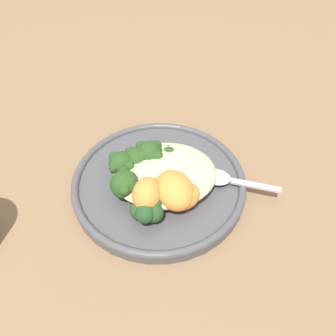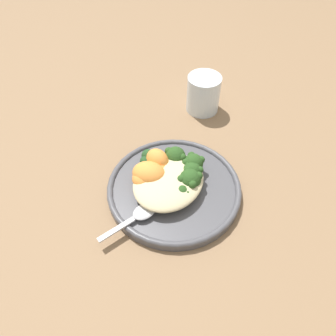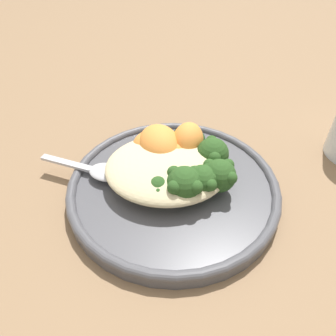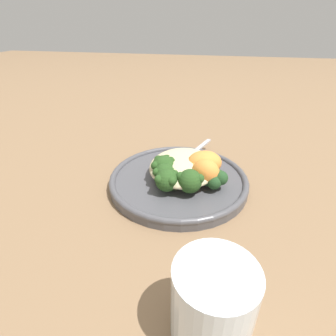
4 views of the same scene
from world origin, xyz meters
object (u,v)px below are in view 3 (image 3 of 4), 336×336
at_px(sweet_potato_chunk_0, 154,144).
at_px(spoon, 100,171).
at_px(broccoli_stalk_2, 195,178).
at_px(broccoli_stalk_3, 215,175).
at_px(quinoa_mound, 167,168).
at_px(broccoli_stalk_0, 158,184).
at_px(kale_tuft, 188,138).
at_px(broccoli_stalk_1, 183,182).
at_px(broccoli_stalk_4, 202,157).
at_px(sweet_potato_chunk_2, 158,144).
at_px(plate, 173,187).
at_px(sweet_potato_chunk_3, 175,152).
at_px(sweet_potato_chunk_1, 188,141).

bearing_deg(sweet_potato_chunk_0, spoon, -151.31).
relative_size(broccoli_stalk_2, broccoli_stalk_3, 0.94).
distance_m(quinoa_mound, broccoli_stalk_0, 0.03).
distance_m(broccoli_stalk_3, kale_tuft, 0.08).
bearing_deg(broccoli_stalk_1, sweet_potato_chunk_0, 178.85).
height_order(broccoli_stalk_4, kale_tuft, broccoli_stalk_4).
distance_m(broccoli_stalk_1, kale_tuft, 0.09).
bearing_deg(broccoli_stalk_3, broccoli_stalk_1, -135.47).
bearing_deg(sweet_potato_chunk_2, quinoa_mound, -73.45).
bearing_deg(sweet_potato_chunk_0, broccoli_stalk_4, -24.00).
distance_m(plate, kale_tuft, 0.07).
height_order(broccoli_stalk_0, sweet_potato_chunk_3, sweet_potato_chunk_3).
distance_m(plate, spoon, 0.09).
height_order(broccoli_stalk_1, sweet_potato_chunk_1, sweet_potato_chunk_1).
xyz_separation_m(sweet_potato_chunk_0, sweet_potato_chunk_2, (0.01, -0.01, 0.00)).
height_order(quinoa_mound, sweet_potato_chunk_3, sweet_potato_chunk_3).
height_order(broccoli_stalk_1, broccoli_stalk_2, broccoli_stalk_1).
relative_size(plate, broccoli_stalk_1, 2.99).
height_order(plate, broccoli_stalk_0, broccoli_stalk_0).
height_order(plate, broccoli_stalk_3, broccoli_stalk_3).
distance_m(broccoli_stalk_1, spoon, 0.11).
height_order(broccoli_stalk_1, broccoli_stalk_3, broccoli_stalk_1).
height_order(plate, spoon, spoon).
bearing_deg(broccoli_stalk_2, plate, -167.46).
xyz_separation_m(broccoli_stalk_3, spoon, (-0.14, 0.02, -0.01)).
relative_size(broccoli_stalk_4, kale_tuft, 2.31).
height_order(broccoli_stalk_3, sweet_potato_chunk_3, broccoli_stalk_3).
height_order(broccoli_stalk_4, sweet_potato_chunk_0, broccoli_stalk_4).
xyz_separation_m(broccoli_stalk_3, sweet_potato_chunk_1, (-0.03, 0.06, 0.00)).
bearing_deg(broccoli_stalk_3, kale_tuft, 133.56).
distance_m(broccoli_stalk_1, sweet_potato_chunk_1, 0.07).
xyz_separation_m(broccoli_stalk_3, kale_tuft, (-0.03, 0.08, -0.00)).
relative_size(sweet_potato_chunk_2, sweet_potato_chunk_3, 1.46).
height_order(plate, sweet_potato_chunk_3, sweet_potato_chunk_3).
relative_size(broccoli_stalk_2, kale_tuft, 1.89).
relative_size(broccoli_stalk_1, sweet_potato_chunk_2, 1.34).
height_order(broccoli_stalk_1, spoon, broccoli_stalk_1).
distance_m(plate, sweet_potato_chunk_3, 0.05).
bearing_deg(broccoli_stalk_2, sweet_potato_chunk_0, 168.07).
distance_m(broccoli_stalk_0, sweet_potato_chunk_0, 0.07).
height_order(plate, broccoli_stalk_1, broccoli_stalk_1).
bearing_deg(sweet_potato_chunk_1, broccoli_stalk_3, -64.99).
bearing_deg(kale_tuft, sweet_potato_chunk_0, -161.97).
relative_size(broccoli_stalk_3, sweet_potato_chunk_3, 2.07).
xyz_separation_m(quinoa_mound, broccoli_stalk_0, (-0.01, -0.03, -0.00)).
height_order(quinoa_mound, sweet_potato_chunk_2, sweet_potato_chunk_2).
height_order(sweet_potato_chunk_1, kale_tuft, sweet_potato_chunk_1).
xyz_separation_m(broccoli_stalk_1, kale_tuft, (0.01, 0.09, -0.01)).
bearing_deg(sweet_potato_chunk_3, kale_tuft, 58.64).
xyz_separation_m(sweet_potato_chunk_1, spoon, (-0.11, -0.04, -0.02)).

